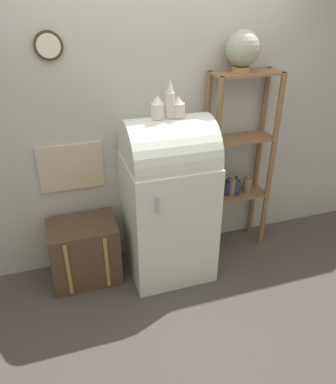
# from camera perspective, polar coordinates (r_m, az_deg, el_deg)

# --- Properties ---
(ground_plane) EXTENTS (12.00, 12.00, 0.00)m
(ground_plane) POSITION_cam_1_polar(r_m,az_deg,el_deg) (3.50, 1.13, -13.28)
(ground_plane) COLOR #4C4742
(wall_back) EXTENTS (7.00, 0.09, 2.70)m
(wall_back) POSITION_cam_1_polar(r_m,az_deg,el_deg) (3.30, -2.03, 11.21)
(wall_back) COLOR #B7B7AD
(wall_back) RESTS_ON ground_plane
(refrigerator) EXTENTS (0.72, 0.70, 1.46)m
(refrigerator) POSITION_cam_1_polar(r_m,az_deg,el_deg) (3.22, 0.02, -0.71)
(refrigerator) COLOR silver
(refrigerator) RESTS_ON ground_plane
(suitcase_trunk) EXTENTS (0.58, 0.43, 0.56)m
(suitcase_trunk) POSITION_cam_1_polar(r_m,az_deg,el_deg) (3.44, -12.56, -8.85)
(suitcase_trunk) COLOR brown
(suitcase_trunk) RESTS_ON ground_plane
(shelf_unit) EXTENTS (0.62, 0.28, 1.73)m
(shelf_unit) POSITION_cam_1_polar(r_m,az_deg,el_deg) (3.56, 10.65, 4.63)
(shelf_unit) COLOR olive
(shelf_unit) RESTS_ON ground_plane
(globe) EXTENTS (0.28, 0.28, 0.32)m
(globe) POSITION_cam_1_polar(r_m,az_deg,el_deg) (3.28, 11.34, 20.57)
(globe) COLOR #AD8942
(globe) RESTS_ON shelf_unit
(vase_left) EXTENTS (0.10, 0.10, 0.18)m
(vase_left) POSITION_cam_1_polar(r_m,az_deg,el_deg) (2.89, -1.59, 12.73)
(vase_left) COLOR white
(vase_left) RESTS_ON refrigerator
(vase_center) EXTENTS (0.07, 0.07, 0.30)m
(vase_center) POSITION_cam_1_polar(r_m,az_deg,el_deg) (2.89, 0.29, 13.87)
(vase_center) COLOR silver
(vase_center) RESTS_ON refrigerator
(vase_right) EXTENTS (0.11, 0.11, 0.17)m
(vase_right) POSITION_cam_1_polar(r_m,az_deg,el_deg) (2.93, 1.54, 12.83)
(vase_right) COLOR silver
(vase_right) RESTS_ON refrigerator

